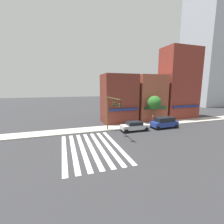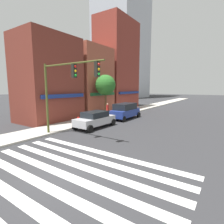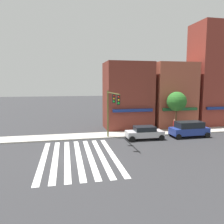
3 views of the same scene
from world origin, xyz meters
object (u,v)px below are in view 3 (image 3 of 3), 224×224
at_px(traffic_signal, 112,105).
at_px(suv_blue, 189,129).
at_px(street_tree, 177,102).
at_px(sedan_silver, 144,132).
at_px(fire_hydrant, 135,132).
at_px(pedestrian_red_jacket, 174,126).

height_order(traffic_signal, suv_blue, traffic_signal).
height_order(suv_blue, street_tree, street_tree).
xyz_separation_m(sedan_silver, suv_blue, (5.88, 0.00, 0.19)).
height_order(fire_hydrant, street_tree, street_tree).
xyz_separation_m(sedan_silver, street_tree, (5.56, 2.80, 3.36)).
distance_m(sedan_silver, suv_blue, 5.88).
relative_size(sedan_silver, pedestrian_red_jacket, 2.51).
height_order(traffic_signal, sedan_silver, traffic_signal).
xyz_separation_m(traffic_signal, fire_hydrant, (3.52, 2.28, -3.64)).
distance_m(traffic_signal, street_tree, 10.23).
bearing_deg(sedan_silver, fire_hydrant, 110.39).
bearing_deg(street_tree, pedestrian_red_jacket, -129.78).
bearing_deg(pedestrian_red_jacket, street_tree, 60.11).
xyz_separation_m(traffic_signal, street_tree, (9.66, 3.38, -0.05)).
distance_m(traffic_signal, sedan_silver, 5.37).
bearing_deg(traffic_signal, fire_hydrant, 32.94).
bearing_deg(traffic_signal, suv_blue, 3.32).
bearing_deg(sedan_silver, street_tree, 28.20).
xyz_separation_m(traffic_signal, suv_blue, (9.97, 0.58, -3.23)).
height_order(pedestrian_red_jacket, street_tree, street_tree).
height_order(pedestrian_red_jacket, fire_hydrant, pedestrian_red_jacket).
distance_m(suv_blue, street_tree, 4.24).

